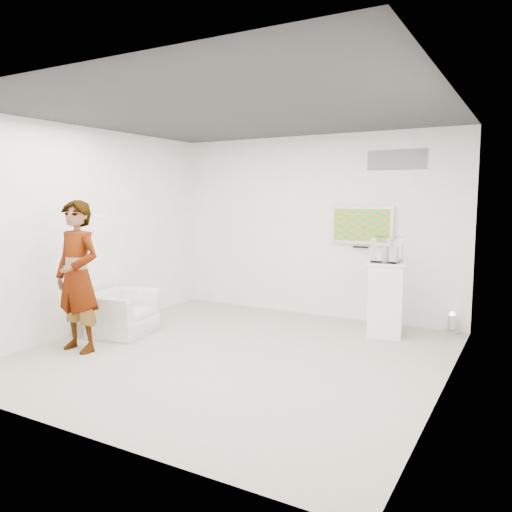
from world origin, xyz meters
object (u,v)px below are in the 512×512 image
armchair (121,313)px  pedestal (385,299)px  tv (362,225)px  person (78,276)px  floor_uplight (452,323)px

armchair → pedestal: (3.38, 1.81, 0.23)m
tv → armchair: 3.94m
person → pedestal: person is taller
person → armchair: 1.08m
person → pedestal: 4.23m
tv → armchair: bearing=-138.6°
person → floor_uplight: size_ratio=6.22×
tv → person: (-2.70, -3.31, -0.57)m
armchair → pedestal: pedestal is taller
pedestal → floor_uplight: (0.84, 0.55, -0.38)m
tv → person: person is taller
tv → pedestal: tv is taller
pedestal → floor_uplight: 1.07m
tv → floor_uplight: (1.41, -0.11, -1.39)m
tv → armchair: size_ratio=1.06×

